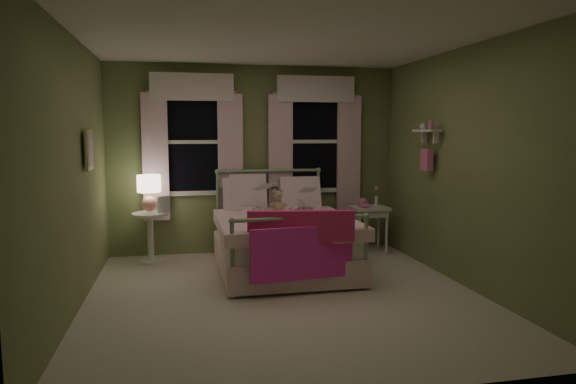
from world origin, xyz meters
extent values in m
plane|color=white|center=(0.00, 0.00, 0.00)|extent=(4.20, 4.20, 0.00)
plane|color=white|center=(0.00, 0.00, 2.60)|extent=(4.20, 4.20, 0.00)
plane|color=#7B9056|center=(0.00, 2.10, 1.30)|extent=(4.00, 0.00, 4.00)
plane|color=#7B9056|center=(0.00, -2.10, 1.30)|extent=(4.00, 0.00, 4.00)
plane|color=#7B9056|center=(-2.00, 0.00, 1.30)|extent=(0.00, 4.20, 4.20)
plane|color=#7B9056|center=(2.00, 0.00, 1.30)|extent=(0.00, 4.20, 4.20)
cube|color=white|center=(0.17, 0.99, 0.42)|extent=(1.44, 1.94, 0.26)
cube|color=white|center=(0.17, 0.99, 0.18)|extent=(1.54, 2.02, 0.30)
cube|color=white|center=(0.17, 0.84, 0.60)|extent=(1.58, 1.75, 0.14)
cylinder|color=#9EB793|center=(-0.52, 0.99, 0.30)|extent=(0.04, 1.90, 0.04)
cylinder|color=#9EB793|center=(0.86, 0.99, 0.30)|extent=(0.04, 1.90, 0.04)
cylinder|color=#9EB793|center=(-0.54, 1.96, 0.57)|extent=(0.04, 0.04, 1.15)
cylinder|color=#9EB793|center=(0.88, 1.96, 0.57)|extent=(0.04, 0.04, 1.15)
sphere|color=#9EB793|center=(-0.54, 1.96, 1.15)|extent=(0.07, 0.07, 0.07)
sphere|color=#9EB793|center=(0.88, 1.96, 1.15)|extent=(0.07, 0.07, 0.07)
cylinder|color=#9EB793|center=(0.17, 1.96, 1.15)|extent=(1.42, 0.04, 0.04)
cylinder|color=#9EB793|center=(0.17, 1.96, 0.93)|extent=(1.38, 0.03, 0.03)
cylinder|color=#9EB793|center=(-0.54, 0.02, 0.40)|extent=(0.04, 0.04, 0.80)
cylinder|color=#9EB793|center=(0.88, 0.02, 0.40)|extent=(0.04, 0.04, 0.80)
sphere|color=#9EB793|center=(-0.54, 0.02, 0.80)|extent=(0.07, 0.07, 0.07)
sphere|color=#9EB793|center=(0.88, 0.02, 0.80)|extent=(0.07, 0.07, 0.07)
cylinder|color=#9EB793|center=(0.17, 0.02, 0.80)|extent=(1.42, 0.04, 0.04)
cube|color=white|center=(-0.21, 1.69, 0.80)|extent=(0.55, 0.32, 0.57)
cube|color=white|center=(0.55, 1.69, 0.80)|extent=(0.55, 0.32, 0.57)
cube|color=white|center=(-0.16, 1.69, 0.88)|extent=(0.48, 0.30, 0.51)
cube|color=#DE2B67|center=(0.17, 0.02, 0.72)|extent=(1.10, 0.27, 0.32)
cube|color=#FF31B9|center=(0.17, -0.05, 0.45)|extent=(1.10, 0.16, 0.55)
imported|color=#F7D1DD|center=(-0.11, 1.44, 0.98)|extent=(0.35, 0.30, 0.82)
imported|color=#F7D1DD|center=(0.45, 1.44, 0.89)|extent=(0.37, 0.32, 0.64)
imported|color=beige|center=(-0.11, 1.19, 0.96)|extent=(0.22, 0.17, 0.26)
imported|color=beige|center=(0.45, 1.19, 0.92)|extent=(0.20, 0.12, 0.26)
sphere|color=tan|center=(0.17, 1.29, 0.75)|extent=(0.15, 0.15, 0.15)
sphere|color=tan|center=(0.17, 1.27, 0.89)|extent=(0.11, 0.11, 0.11)
sphere|color=tan|center=(0.13, 1.27, 0.95)|extent=(0.04, 0.04, 0.04)
sphere|color=tan|center=(0.22, 1.27, 0.95)|extent=(0.04, 0.04, 0.04)
sphere|color=tan|center=(0.09, 1.26, 0.77)|extent=(0.06, 0.06, 0.06)
sphere|color=tan|center=(0.25, 1.26, 0.77)|extent=(0.06, 0.06, 0.06)
sphere|color=#8C6B51|center=(0.17, 1.22, 0.89)|extent=(0.04, 0.04, 0.04)
cylinder|color=white|center=(-1.43, 1.71, 0.63)|extent=(0.46, 0.46, 0.04)
cylinder|color=white|center=(-1.43, 1.71, 0.32)|extent=(0.08, 0.08, 0.60)
cylinder|color=white|center=(-1.43, 1.71, 0.01)|extent=(0.34, 0.34, 0.03)
sphere|color=tan|center=(-1.43, 1.71, 0.77)|extent=(0.20, 0.20, 0.20)
cylinder|color=pink|center=(-1.43, 1.71, 0.89)|extent=(0.03, 0.03, 0.12)
cylinder|color=#FFEAC6|center=(-1.43, 1.71, 1.03)|extent=(0.30, 0.30, 0.22)
imported|color=beige|center=(-1.33, 1.63, 0.66)|extent=(0.21, 0.26, 0.02)
cube|color=white|center=(1.54, 1.65, 0.63)|extent=(0.50, 0.40, 0.04)
cube|color=white|center=(1.54, 1.65, 0.56)|extent=(0.44, 0.34, 0.08)
cylinder|color=white|center=(1.34, 1.50, 0.31)|extent=(0.04, 0.04, 0.60)
cylinder|color=white|center=(1.74, 1.50, 0.31)|extent=(0.04, 0.04, 0.60)
cylinder|color=white|center=(1.34, 1.80, 0.31)|extent=(0.04, 0.04, 0.60)
cylinder|color=white|center=(1.74, 1.80, 0.31)|extent=(0.04, 0.04, 0.60)
sphere|color=pink|center=(1.44, 1.65, 0.71)|extent=(0.14, 0.14, 0.14)
cube|color=pink|center=(1.44, 1.56, 0.69)|extent=(0.11, 0.07, 0.04)
cylinder|color=white|center=(1.66, 1.70, 0.72)|extent=(0.05, 0.05, 0.14)
cylinder|color=#4C7F3F|center=(1.66, 1.70, 0.83)|extent=(0.01, 0.01, 0.12)
sphere|color=pink|center=(1.66, 1.70, 0.90)|extent=(0.06, 0.06, 0.06)
cube|color=black|center=(-0.85, 2.08, 1.55)|extent=(0.76, 0.02, 1.35)
cube|color=white|center=(-0.85, 2.06, 2.25)|extent=(0.84, 0.05, 0.06)
cube|color=white|center=(-0.85, 2.06, 0.85)|extent=(0.84, 0.05, 0.06)
cube|color=white|center=(-1.25, 2.06, 1.55)|extent=(0.06, 0.05, 1.40)
cube|color=white|center=(-0.45, 2.06, 1.55)|extent=(0.06, 0.05, 1.40)
cube|color=white|center=(-0.85, 2.06, 1.55)|extent=(0.76, 0.04, 0.05)
cube|color=white|center=(-1.35, 2.02, 1.35)|extent=(0.34, 0.06, 1.70)
cube|color=white|center=(-0.35, 2.02, 1.35)|extent=(0.34, 0.06, 1.70)
cube|color=white|center=(-0.85, 2.00, 2.28)|extent=(1.10, 0.08, 0.36)
cylinder|color=white|center=(-0.85, 2.04, 2.22)|extent=(1.20, 0.03, 0.03)
cube|color=black|center=(0.85, 2.08, 1.55)|extent=(0.76, 0.02, 1.35)
cube|color=white|center=(0.85, 2.06, 2.25)|extent=(0.84, 0.05, 0.06)
cube|color=white|center=(0.85, 2.06, 0.85)|extent=(0.84, 0.05, 0.06)
cube|color=white|center=(0.45, 2.06, 1.55)|extent=(0.06, 0.05, 1.40)
cube|color=white|center=(1.25, 2.06, 1.55)|extent=(0.06, 0.05, 1.40)
cube|color=white|center=(0.85, 2.06, 1.55)|extent=(0.76, 0.04, 0.05)
cube|color=silver|center=(0.35, 2.02, 1.35)|extent=(0.34, 0.06, 1.70)
cube|color=white|center=(1.35, 2.02, 1.35)|extent=(0.34, 0.06, 1.70)
cube|color=white|center=(0.85, 2.00, 2.28)|extent=(1.10, 0.08, 0.36)
cylinder|color=white|center=(0.85, 2.04, 2.22)|extent=(1.20, 0.03, 0.03)
cube|color=white|center=(1.89, 0.70, 1.70)|extent=(0.15, 0.50, 0.03)
cube|color=white|center=(1.93, 0.55, 1.62)|extent=(0.06, 0.03, 0.14)
cube|color=white|center=(1.93, 0.85, 1.62)|extent=(0.06, 0.03, 0.14)
cylinder|color=pink|center=(1.89, 0.60, 1.77)|extent=(0.06, 0.06, 0.10)
sphere|color=white|center=(1.89, 0.80, 1.75)|extent=(0.08, 0.08, 0.08)
cube|color=pink|center=(1.90, 0.70, 1.35)|extent=(0.08, 0.18, 0.26)
cube|color=beige|center=(-1.95, 0.60, 1.50)|extent=(0.03, 0.32, 0.42)
cube|color=silver|center=(-1.94, 0.60, 1.50)|extent=(0.01, 0.25, 0.34)
camera|label=1|loc=(-1.02, -5.03, 1.68)|focal=32.00mm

